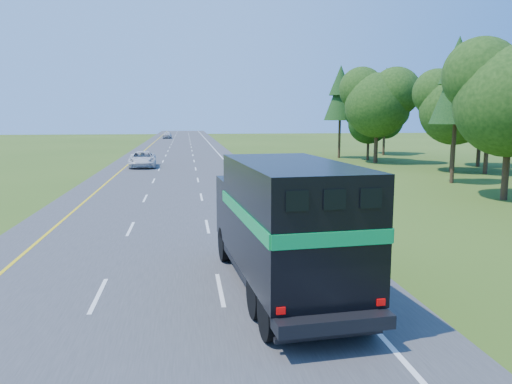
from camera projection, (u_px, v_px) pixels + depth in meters
road at (178, 166)px, 53.39m from camera, size 15.00×260.00×0.04m
lane_markings at (178, 166)px, 53.38m from camera, size 11.15×260.00×0.01m
horse_truck at (284, 223)px, 14.94m from camera, size 3.51×9.31×4.04m
white_suv at (143, 159)px, 52.38m from camera, size 3.05×6.07×1.65m
far_car at (167, 135)px, 119.49m from camera, size 2.21×5.00×1.67m
delineator at (336, 206)px, 26.80m from camera, size 0.08×0.05×1.03m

